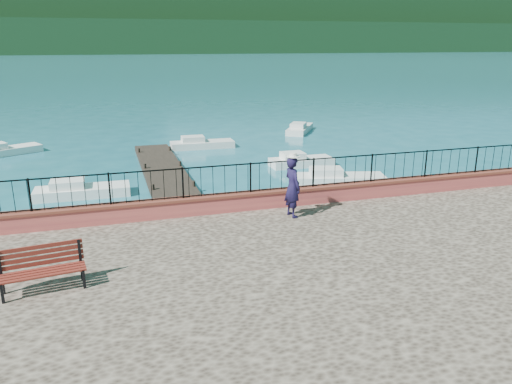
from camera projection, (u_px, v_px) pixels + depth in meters
ground at (300, 292)px, 13.48m from camera, size 2000.00×2000.00×0.00m
parapet at (259, 200)px, 16.44m from camera, size 28.00×0.46×0.58m
railing at (259, 177)px, 16.22m from camera, size 27.00×0.05×0.95m
dock at (168, 180)px, 23.87m from camera, size 2.00×16.00×0.30m
far_forest at (105, 37)px, 285.54m from camera, size 900.00×60.00×18.00m
foothills at (102, 18)px, 336.71m from camera, size 900.00×120.00×44.00m
companion_hill at (296, 48)px, 587.78m from camera, size 448.00×384.00×180.00m
park_bench at (43, 278)px, 10.97m from camera, size 1.86×0.81×1.00m
person at (292, 187)px, 15.48m from camera, size 0.58×0.77×1.92m
hat at (293, 155)px, 15.19m from camera, size 0.44×0.44×0.12m
boat_0 at (82, 187)px, 21.72m from camera, size 4.02×1.39×0.80m
boat_1 at (339, 176)px, 23.65m from camera, size 4.45×2.36×0.80m
boat_2 at (301, 159)px, 27.08m from camera, size 3.42×1.30×0.80m
boat_3 at (4, 148)px, 29.67m from camera, size 4.27×3.09×0.80m
boat_4 at (202, 142)px, 31.67m from camera, size 3.99×1.38×0.80m
boat_5 at (300, 127)px, 37.26m from camera, size 3.33×4.15×0.80m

